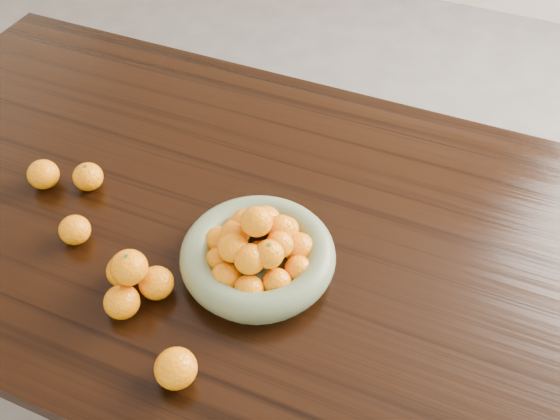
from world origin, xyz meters
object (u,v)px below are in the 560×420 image
at_px(dining_table, 271,254).
at_px(fruit_bowl, 258,253).
at_px(orange_pyramid, 133,280).
at_px(loose_orange_0, 88,177).

relative_size(dining_table, fruit_bowl, 6.84).
xyz_separation_m(dining_table, orange_pyramid, (-0.16, -0.25, 0.13)).
height_order(dining_table, loose_orange_0, loose_orange_0).
xyz_separation_m(dining_table, fruit_bowl, (0.02, -0.10, 0.13)).
bearing_deg(orange_pyramid, fruit_bowl, 39.59).
height_order(dining_table, orange_pyramid, orange_pyramid).
xyz_separation_m(dining_table, loose_orange_0, (-0.40, -0.05, 0.12)).
bearing_deg(loose_orange_0, dining_table, 6.47).
relative_size(fruit_bowl, orange_pyramid, 2.19).
relative_size(orange_pyramid, loose_orange_0, 2.10).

